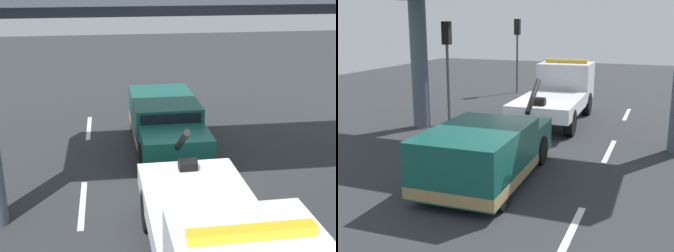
% 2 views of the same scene
% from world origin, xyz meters
% --- Properties ---
extents(ground_plane, '(60.00, 40.00, 0.10)m').
position_xyz_m(ground_plane, '(0.00, 0.00, -0.05)').
color(ground_plane, '#2D3033').
extents(lane_stripe_west, '(2.60, 0.16, 0.01)m').
position_xyz_m(lane_stripe_west, '(-6.00, -2.72, 0.00)').
color(lane_stripe_west, silver).
rests_on(lane_stripe_west, ground).
extents(lane_stripe_mid, '(2.60, 0.16, 0.01)m').
position_xyz_m(lane_stripe_mid, '(0.00, -2.72, 0.00)').
color(lane_stripe_mid, silver).
rests_on(lane_stripe_mid, ground).
extents(tow_truck_white, '(7.27, 2.52, 2.46)m').
position_xyz_m(tow_truck_white, '(4.09, 0.02, 1.20)').
color(tow_truck_white, white).
rests_on(tow_truck_white, ground).
extents(towed_van_green, '(5.24, 2.30, 1.58)m').
position_xyz_m(towed_van_green, '(-3.91, -0.00, 0.78)').
color(towed_van_green, '#145147').
rests_on(towed_van_green, ground).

